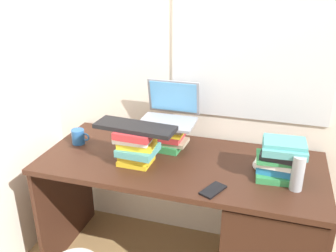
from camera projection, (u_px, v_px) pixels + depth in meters
The scene contains 12 objects.
wall_back at pixel (200, 42), 2.09m from camera, with size 6.00×0.06×2.60m.
wall_left at pixel (9, 45), 2.02m from camera, with size 0.05×6.00×2.60m, color beige.
desk at pixel (248, 227), 1.99m from camera, with size 1.52×0.66×0.73m.
book_stack_tall at pixel (169, 135), 2.10m from camera, with size 0.23×0.19×0.15m.
book_stack_keyboard_riser at pixel (136, 146), 1.92m from camera, with size 0.22×0.19×0.20m.
book_stack_side at pixel (280, 159), 1.78m from camera, with size 0.24×0.19×0.20m.
laptop at pixel (170, 111), 2.09m from camera, with size 0.31×0.26×0.22m.
keyboard at pixel (135, 127), 1.87m from camera, with size 0.42×0.14×0.02m, color black.
computer_mouse at pixel (258, 165), 1.91m from camera, with size 0.06×0.10×0.04m, color #A5A8AD.
mug at pixel (79, 137), 2.16m from camera, with size 0.11×0.07×0.09m.
water_bottle at pixel (298, 173), 1.69m from camera, with size 0.06×0.06×0.17m, color #999EA5.
cell_phone at pixel (213, 190), 1.71m from camera, with size 0.07×0.14×0.01m, color black.
Camera 1 is at (0.44, -1.69, 1.69)m, focal length 39.30 mm.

